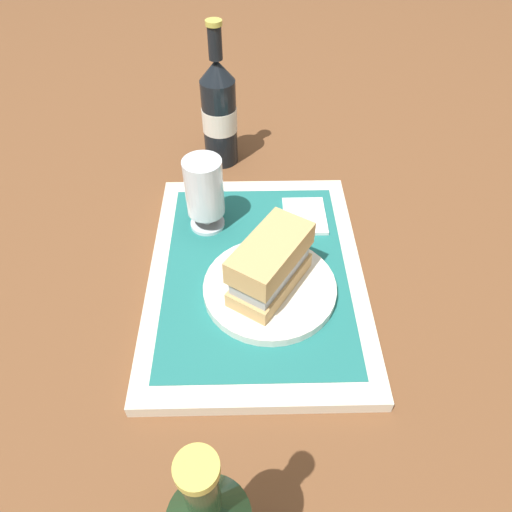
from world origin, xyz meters
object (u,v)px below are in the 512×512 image
beer_bottle (219,112)px  beer_glass (204,191)px  sandwich (272,263)px  plate (270,288)px

beer_bottle → beer_glass: bearing=175.8°
sandwich → beer_bottle: 0.37m
plate → sandwich: bearing=-33.5°
sandwich → beer_glass: (0.14, 0.10, 0.01)m
sandwich → beer_glass: size_ratio=1.15×
plate → beer_glass: bearing=33.7°
plate → sandwich: size_ratio=1.32×
sandwich → beer_bottle: (0.36, 0.08, 0.03)m
beer_glass → beer_bottle: beer_bottle is taller
plate → beer_glass: beer_glass is taller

